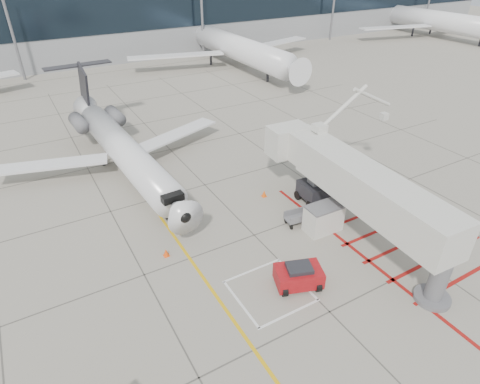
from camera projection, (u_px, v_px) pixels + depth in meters
ground_plane at (287, 269)px, 25.23m from camera, size 260.00×260.00×0.00m
regional_jet at (130, 144)px, 32.51m from camera, size 23.31×28.72×7.24m
jet_bridge at (369, 197)px, 25.81m from camera, size 9.39×18.11×7.06m
pushback_tug at (299, 275)px, 23.63m from camera, size 3.12×2.50×1.58m
baggage_cart at (297, 218)px, 29.03m from camera, size 1.81×1.28×1.06m
ground_power_unit at (323, 218)px, 28.18m from camera, size 2.59×1.55×2.03m
cone_nose at (166, 252)px, 26.17m from camera, size 0.39×0.39×0.54m
cone_side at (264, 193)px, 32.38m from camera, size 0.40×0.40×0.55m
terminal_building at (120, 8)px, 77.42m from camera, size 180.00×28.00×14.00m
terminal_glass_band at (142, 11)px, 66.53m from camera, size 180.00×0.10×6.00m
bg_aircraft_c at (231, 30)px, 65.21m from camera, size 33.92×37.69×11.31m
bg_aircraft_e at (435, 7)px, 86.47m from camera, size 36.11×40.12×12.04m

